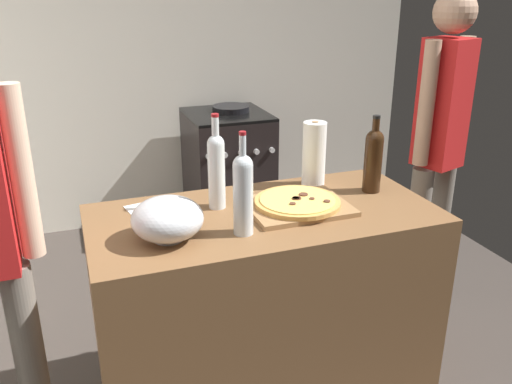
{
  "coord_description": "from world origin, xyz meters",
  "views": [
    {
      "loc": [
        -0.49,
        -1.18,
        1.73
      ],
      "look_at": [
        0.21,
        0.76,
        0.93
      ],
      "focal_mm": 38.0,
      "sensor_mm": 36.0,
      "label": 1
    }
  ],
  "objects_px": {
    "paper_towel_roll": "(314,154)",
    "stove": "(228,171)",
    "pizza": "(297,202)",
    "wine_bottle_amber": "(216,168)",
    "wine_bottle_dark": "(373,158)",
    "person_in_red": "(439,140)",
    "mixing_bowl": "(167,219)",
    "wine_bottle_green": "(243,191)"
  },
  "relations": [
    {
      "from": "paper_towel_roll",
      "to": "wine_bottle_dark",
      "type": "distance_m",
      "value": 0.26
    },
    {
      "from": "wine_bottle_green",
      "to": "person_in_red",
      "type": "xyz_separation_m",
      "value": [
        1.22,
        0.51,
        -0.07
      ]
    },
    {
      "from": "paper_towel_roll",
      "to": "wine_bottle_green",
      "type": "xyz_separation_m",
      "value": [
        -0.46,
        -0.37,
        0.02
      ]
    },
    {
      "from": "wine_bottle_dark",
      "to": "stove",
      "type": "bearing_deg",
      "value": 94.83
    },
    {
      "from": "wine_bottle_dark",
      "to": "pizza",
      "type": "bearing_deg",
      "value": -169.03
    },
    {
      "from": "wine_bottle_amber",
      "to": "stove",
      "type": "height_order",
      "value": "wine_bottle_amber"
    },
    {
      "from": "paper_towel_roll",
      "to": "stove",
      "type": "distance_m",
      "value": 1.63
    },
    {
      "from": "wine_bottle_amber",
      "to": "wine_bottle_dark",
      "type": "bearing_deg",
      "value": -4.32
    },
    {
      "from": "mixing_bowl",
      "to": "wine_bottle_amber",
      "type": "xyz_separation_m",
      "value": [
        0.24,
        0.23,
        0.09
      ]
    },
    {
      "from": "mixing_bowl",
      "to": "pizza",
      "type": "bearing_deg",
      "value": 10.6
    },
    {
      "from": "pizza",
      "to": "wine_bottle_amber",
      "type": "bearing_deg",
      "value": 157.13
    },
    {
      "from": "paper_towel_roll",
      "to": "wine_bottle_green",
      "type": "height_order",
      "value": "wine_bottle_green"
    },
    {
      "from": "wine_bottle_dark",
      "to": "wine_bottle_amber",
      "type": "distance_m",
      "value": 0.68
    },
    {
      "from": "pizza",
      "to": "paper_towel_roll",
      "type": "height_order",
      "value": "paper_towel_roll"
    },
    {
      "from": "paper_towel_roll",
      "to": "person_in_red",
      "type": "distance_m",
      "value": 0.78
    },
    {
      "from": "stove",
      "to": "wine_bottle_amber",
      "type": "bearing_deg",
      "value": -108.25
    },
    {
      "from": "mixing_bowl",
      "to": "person_in_red",
      "type": "bearing_deg",
      "value": 17.34
    },
    {
      "from": "pizza",
      "to": "stove",
      "type": "distance_m",
      "value": 1.83
    },
    {
      "from": "wine_bottle_dark",
      "to": "person_in_red",
      "type": "relative_size",
      "value": 0.2
    },
    {
      "from": "mixing_bowl",
      "to": "wine_bottle_dark",
      "type": "bearing_deg",
      "value": 10.75
    },
    {
      "from": "pizza",
      "to": "mixing_bowl",
      "type": "bearing_deg",
      "value": -169.4
    },
    {
      "from": "wine_bottle_green",
      "to": "person_in_red",
      "type": "distance_m",
      "value": 1.32
    },
    {
      "from": "paper_towel_roll",
      "to": "pizza",
      "type": "bearing_deg",
      "value": -127.77
    },
    {
      "from": "pizza",
      "to": "paper_towel_roll",
      "type": "bearing_deg",
      "value": 52.23
    },
    {
      "from": "wine_bottle_amber",
      "to": "wine_bottle_green",
      "type": "xyz_separation_m",
      "value": [
        0.02,
        -0.27,
        -0.0
      ]
    },
    {
      "from": "pizza",
      "to": "person_in_red",
      "type": "bearing_deg",
      "value": 20.99
    },
    {
      "from": "mixing_bowl",
      "to": "wine_bottle_green",
      "type": "xyz_separation_m",
      "value": [
        0.27,
        -0.04,
        0.08
      ]
    },
    {
      "from": "wine_bottle_amber",
      "to": "stove",
      "type": "xyz_separation_m",
      "value": [
        0.54,
        1.63,
        -0.61
      ]
    },
    {
      "from": "person_in_red",
      "to": "wine_bottle_amber",
      "type": "bearing_deg",
      "value": -169.18
    },
    {
      "from": "mixing_bowl",
      "to": "wine_bottle_dark",
      "type": "distance_m",
      "value": 0.94
    },
    {
      "from": "mixing_bowl",
      "to": "wine_bottle_amber",
      "type": "bearing_deg",
      "value": 42.87
    },
    {
      "from": "mixing_bowl",
      "to": "wine_bottle_dark",
      "type": "relative_size",
      "value": 0.76
    },
    {
      "from": "pizza",
      "to": "person_in_red",
      "type": "xyz_separation_m",
      "value": [
        0.95,
        0.36,
        0.07
      ]
    },
    {
      "from": "mixing_bowl",
      "to": "wine_bottle_dark",
      "type": "height_order",
      "value": "wine_bottle_dark"
    },
    {
      "from": "mixing_bowl",
      "to": "wine_bottle_amber",
      "type": "distance_m",
      "value": 0.35
    },
    {
      "from": "wine_bottle_dark",
      "to": "person_in_red",
      "type": "bearing_deg",
      "value": 27.14
    },
    {
      "from": "stove",
      "to": "wine_bottle_green",
      "type": "bearing_deg",
      "value": -105.23
    },
    {
      "from": "stove",
      "to": "person_in_red",
      "type": "xyz_separation_m",
      "value": [
        0.71,
        -1.39,
        0.54
      ]
    },
    {
      "from": "wine_bottle_amber",
      "to": "stove",
      "type": "distance_m",
      "value": 1.82
    },
    {
      "from": "wine_bottle_dark",
      "to": "stove",
      "type": "height_order",
      "value": "wine_bottle_dark"
    },
    {
      "from": "stove",
      "to": "person_in_red",
      "type": "relative_size",
      "value": 0.54
    },
    {
      "from": "paper_towel_roll",
      "to": "wine_bottle_amber",
      "type": "xyz_separation_m",
      "value": [
        -0.48,
        -0.11,
        0.03
      ]
    }
  ]
}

